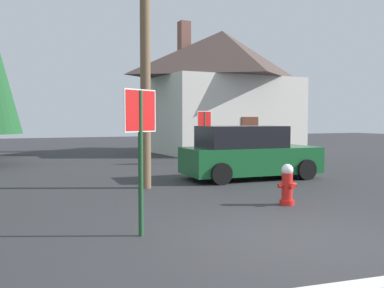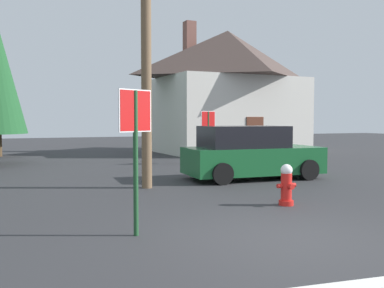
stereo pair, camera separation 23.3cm
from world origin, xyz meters
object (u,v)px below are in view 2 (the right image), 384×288
Objects in this scene: stop_sign_far at (208,126)px; house at (227,89)px; parked_car at (250,154)px; utility_pole at (146,42)px; fire_hydrant at (286,185)px; stop_sign_near at (135,132)px.

house is (3.81, 5.81, 2.00)m from stop_sign_far.
stop_sign_far reaches higher than parked_car.
utility_pole is 3.41× the size of stop_sign_far.
utility_pole is 7.02m from stop_sign_far.
parked_car is (3.56, 0.56, -3.16)m from utility_pole.
house reaches higher than fire_hydrant.
stop_sign_near is 5.42m from utility_pole.
stop_sign_far is 0.51× the size of parked_car.
stop_sign_near is 11.34m from stop_sign_far.
house is (9.50, 15.62, 1.91)m from stop_sign_near.
fire_hydrant is (3.70, 1.19, -1.23)m from stop_sign_near.
stop_sign_far is (5.69, 9.81, -0.09)m from stop_sign_near.
parked_car reaches higher than fire_hydrant.
parked_car is at bearing -97.40° from stop_sign_far.
utility_pole is 1.74× the size of parked_car.
stop_sign_far is 4.68m from parked_car.
utility_pole is 0.89× the size of house.
parked_car is (1.39, 4.04, 0.35)m from fire_hydrant.
fire_hydrant is at bearing -102.97° from stop_sign_far.
stop_sign_far is at bearing -123.25° from house.
stop_sign_far is (4.15, 5.14, -2.37)m from utility_pole.
fire_hydrant is 8.91m from stop_sign_far.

